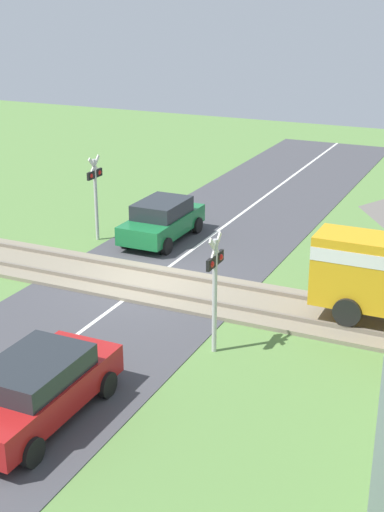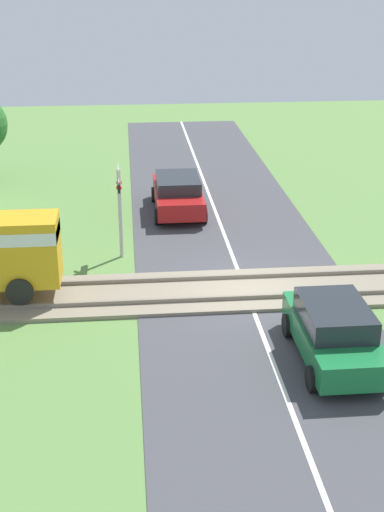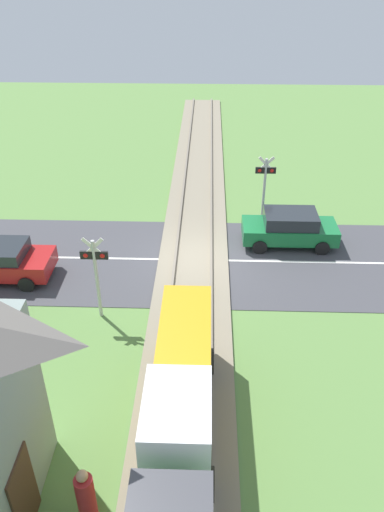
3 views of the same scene
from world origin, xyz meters
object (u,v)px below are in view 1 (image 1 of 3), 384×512
(car_far_side, at_px, (36,387))
(crossing_signal_east_approach, at_px, (215,278))
(crossing_signal_west_approach, at_px, (95,187))
(car_near_crossing, at_px, (162,220))

(car_far_side, xyz_separation_m, crossing_signal_east_approach, (-4.33, 2.18, 1.23))
(car_far_side, bearing_deg, crossing_signal_west_approach, -154.19)
(car_far_side, relative_size, crossing_signal_east_approach, 1.36)
(crossing_signal_west_approach, relative_size, crossing_signal_east_approach, 1.00)
(car_far_side, bearing_deg, crossing_signal_east_approach, 153.33)
(car_near_crossing, distance_m, car_far_side, 11.74)
(car_near_crossing, height_order, crossing_signal_east_approach, crossing_signal_east_approach)
(car_far_side, xyz_separation_m, crossing_signal_west_approach, (-10.45, -5.06, 1.23))
(car_far_side, height_order, crossing_signal_east_approach, crossing_signal_east_approach)
(car_near_crossing, xyz_separation_m, crossing_signal_east_approach, (7.04, 5.06, 1.20))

